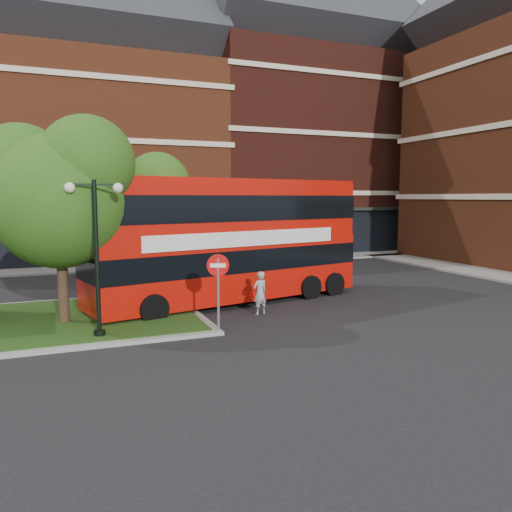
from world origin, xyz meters
name	(u,v)px	position (x,y,z in m)	size (l,w,h in m)	color
ground	(263,325)	(0.00, 0.00, 0.00)	(120.00, 120.00, 0.00)	black
pavement_far	(167,265)	(0.00, 16.50, 0.06)	(44.00, 3.00, 0.12)	slate
terrace_far_left	(33,162)	(-8.00, 24.00, 7.00)	(26.00, 12.00, 14.00)	brown
terrace_far_right	(305,157)	(14.00, 24.00, 8.00)	(18.00, 12.00, 16.00)	#471911
traffic_island	(18,324)	(-8.00, 3.00, 0.07)	(12.60, 7.60, 0.15)	gray
tree_island_west	(55,188)	(-6.60, 2.58, 4.79)	(5.40, 4.71, 7.21)	#2D2116
tree_island_east	(135,203)	(-3.58, 5.06, 4.24)	(4.46, 3.90, 6.29)	#2D2116
lamp_island	(97,251)	(-5.50, 0.20, 2.83)	(1.72, 0.36, 5.00)	black
lamp_far_left	(204,223)	(2.00, 14.50, 2.83)	(1.72, 0.36, 5.00)	black
lamp_far_right	(316,221)	(10.00, 14.50, 2.83)	(1.72, 0.36, 5.00)	black
bus	(229,232)	(0.12, 4.00, 3.00)	(12.26, 5.42, 4.56)	#B31007
woman	(260,293)	(0.50, 1.51, 0.83)	(0.60, 0.40, 1.66)	gray
car_silver	(167,256)	(-0.09, 16.00, 0.69)	(1.62, 4.03, 1.37)	silver
car_white	(295,253)	(8.41, 14.50, 0.68)	(1.43, 4.10, 1.35)	silver
no_entry_sign	(218,277)	(-1.80, -0.50, 1.88)	(0.70, 0.31, 2.63)	slate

